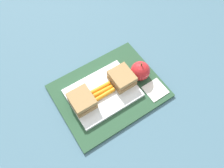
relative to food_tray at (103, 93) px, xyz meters
The scene contains 8 objects.
ground_plane 0.03m from the food_tray, ahead, with size 2.40×2.40×0.00m, color #42667A.
lunchbag_mat 0.03m from the food_tray, ahead, with size 0.36×0.28×0.01m, color #284C33.
food_tray is the anchor object (origin of this frame).
sandwich_half_left 0.08m from the food_tray, behind, with size 0.07×0.08×0.04m.
sandwich_half_right 0.08m from the food_tray, ahead, with size 0.07×0.08×0.04m.
carrot_sticks_bundle 0.01m from the food_tray, 20.88° to the left, with size 0.08×0.04×0.02m.
apple 0.15m from the food_tray, ahead, with size 0.07×0.07×0.08m.
paper_napkin 0.18m from the food_tray, 28.67° to the right, with size 0.07×0.07×0.00m, color white.
Camera 1 is at (-0.19, -0.31, 0.70)m, focal length 36.05 mm.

